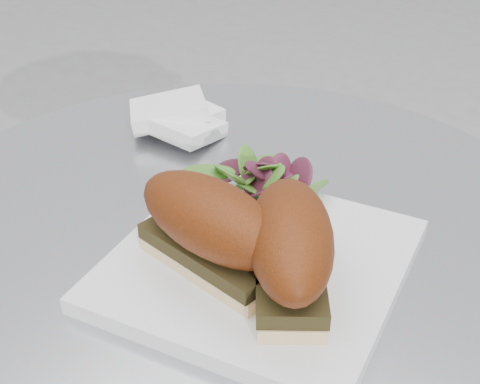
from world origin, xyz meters
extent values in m
cylinder|color=silver|center=(0.00, 0.00, 0.72)|extent=(0.70, 0.70, 0.02)
cube|color=white|center=(0.05, -0.04, 0.74)|extent=(0.26, 0.26, 0.02)
cube|color=beige|center=(0.03, -0.07, 0.75)|extent=(0.14, 0.08, 0.01)
cube|color=black|center=(0.03, -0.07, 0.77)|extent=(0.14, 0.08, 0.01)
ellipsoid|color=#601F09|center=(0.03, -0.07, 0.80)|extent=(0.16, 0.10, 0.06)
cube|color=beige|center=(0.09, -0.06, 0.75)|extent=(0.11, 0.14, 0.01)
cube|color=black|center=(0.09, -0.06, 0.77)|extent=(0.11, 0.14, 0.01)
ellipsoid|color=#601F09|center=(0.09, -0.06, 0.80)|extent=(0.13, 0.16, 0.06)
camera|label=1|loc=(0.27, -0.44, 1.11)|focal=50.00mm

